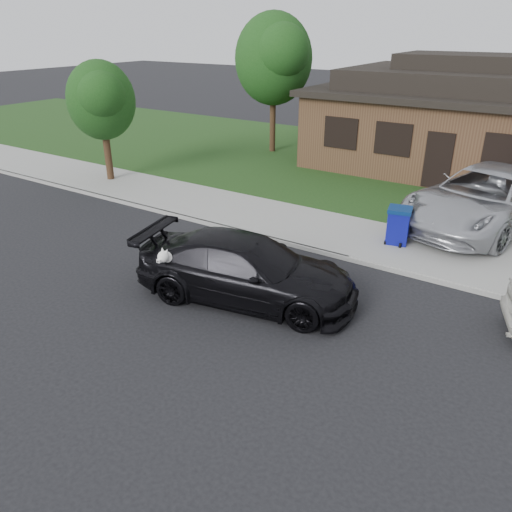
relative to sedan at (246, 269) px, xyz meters
The scene contains 11 objects.
ground 2.67m from the sedan, behind, with size 120.00×120.00×0.00m, color black.
sidewalk 5.40m from the sedan, 118.40° to the left, with size 60.00×3.00×0.12m, color gray.
curb 4.16m from the sedan, 128.43° to the left, with size 60.00×0.12×0.12m, color gray.
lawn 12.98m from the sedan, 101.33° to the left, with size 60.00×13.00×0.13m, color #193814.
driveway 10.33m from the sedan, 70.42° to the left, with size 4.50×13.00×0.14m, color gray.
sedan is the anchor object (origin of this frame).
minivan 8.47m from the sedan, 63.74° to the left, with size 2.98×6.46×1.80m, color #B5B6BC.
recycling_bin 5.23m from the sedan, 67.84° to the left, with size 0.77×0.77×1.07m.
house 14.84m from the sedan, 84.36° to the left, with size 12.60×8.60×4.65m.
tree_0 14.82m from the sedan, 118.67° to the left, with size 3.78×3.60×6.34m.
tree_2 11.32m from the sedan, 154.10° to the left, with size 2.73×2.60×4.59m.
Camera 1 is at (8.36, -8.21, 5.89)m, focal length 35.00 mm.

